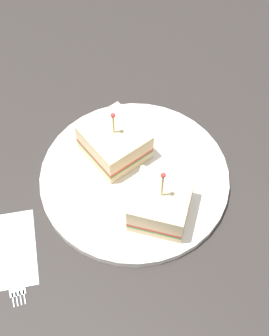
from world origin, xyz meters
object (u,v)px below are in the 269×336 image
at_px(plate, 134,177).
at_px(sandwich_half_front, 114,142).
at_px(sandwich_half_back, 161,204).
at_px(fork, 15,273).

height_order(plate, sandwich_half_front, sandwich_half_front).
distance_m(plate, sandwich_half_back, 0.08).
bearing_deg(plate, sandwich_half_front, 9.79).
xyz_separation_m(sandwich_half_front, fork, (-0.12, 0.20, -0.04)).
bearing_deg(sandwich_half_back, sandwich_half_front, 6.78).
height_order(sandwich_half_front, fork, sandwich_half_front).
bearing_deg(sandwich_half_front, fork, 120.72).
height_order(plate, fork, plate).
bearing_deg(sandwich_half_back, plate, 4.61).
xyz_separation_m(plate, sandwich_half_front, (0.05, 0.01, 0.03)).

